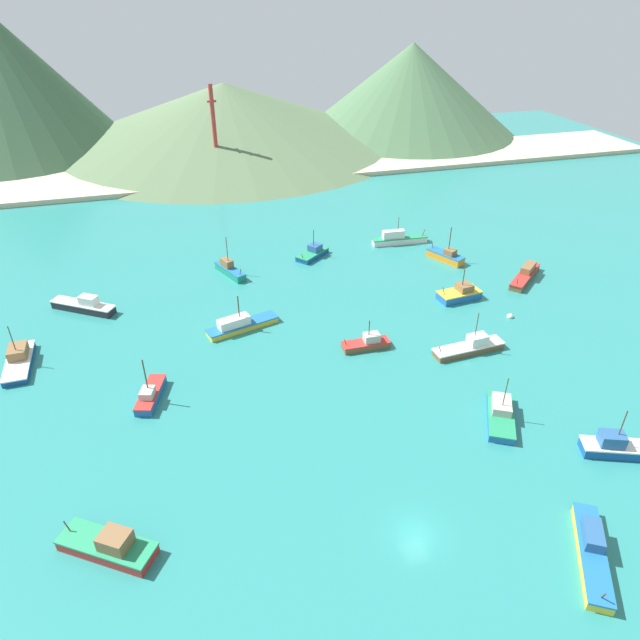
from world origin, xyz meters
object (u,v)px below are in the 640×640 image
(fishing_boat_7, at_px, (446,256))
(fishing_boat_12, at_px, (19,360))
(fishing_boat_0, at_px, (240,324))
(fishing_boat_8, at_px, (84,306))
(buoy_1, at_px, (510,316))
(fishing_boat_11, at_px, (150,394))
(fishing_boat_9, at_px, (526,275))
(fishing_boat_3, at_px, (367,343))
(fishing_boat_5, at_px, (616,447))
(fishing_boat_6, at_px, (470,347))
(fishing_boat_4, at_px, (398,239))
(fishing_boat_14, at_px, (460,294))
(radio_tower, at_px, (214,130))
(fishing_boat_15, at_px, (592,551))
(fishing_boat_2, at_px, (501,414))
(fishing_boat_13, at_px, (313,253))
(fishing_boat_10, at_px, (230,270))
(fishing_boat_1, at_px, (109,545))

(fishing_boat_7, relative_size, fishing_boat_12, 0.78)
(fishing_boat_7, bearing_deg, fishing_boat_0, -161.77)
(fishing_boat_8, bearing_deg, buoy_1, -17.44)
(fishing_boat_11, bearing_deg, fishing_boat_9, 14.04)
(fishing_boat_7, distance_m, buoy_1, 21.53)
(fishing_boat_3, relative_size, fishing_boat_5, 0.84)
(fishing_boat_0, height_order, fishing_boat_8, fishing_boat_0)
(fishing_boat_6, distance_m, fishing_boat_8, 60.08)
(fishing_boat_6, bearing_deg, fishing_boat_3, 160.64)
(fishing_boat_4, relative_size, fishing_boat_9, 1.15)
(fishing_boat_3, xyz_separation_m, fishing_boat_6, (13.84, -4.86, 0.02))
(fishing_boat_0, bearing_deg, fishing_boat_12, -178.52)
(fishing_boat_14, bearing_deg, fishing_boat_12, -179.70)
(fishing_boat_7, relative_size, radio_tower, 0.33)
(radio_tower, bearing_deg, fishing_boat_14, -68.88)
(fishing_boat_15, bearing_deg, fishing_boat_2, 83.88)
(fishing_boat_12, bearing_deg, fishing_boat_9, 2.50)
(fishing_boat_4, distance_m, fishing_boat_6, 38.15)
(fishing_boat_15, bearing_deg, fishing_boat_3, 102.40)
(fishing_boat_0, relative_size, fishing_boat_12, 1.18)
(fishing_boat_2, bearing_deg, fishing_boat_15, -96.12)
(fishing_boat_8, bearing_deg, fishing_boat_9, -7.25)
(fishing_boat_2, relative_size, fishing_boat_6, 0.82)
(fishing_boat_11, xyz_separation_m, fishing_boat_14, (49.94, 12.90, 0.16))
(fishing_boat_9, distance_m, buoy_1, 14.53)
(fishing_boat_8, relative_size, fishing_boat_14, 1.40)
(fishing_boat_6, bearing_deg, fishing_boat_13, 110.03)
(fishing_boat_2, distance_m, fishing_boat_3, 21.43)
(fishing_boat_4, height_order, fishing_boat_11, fishing_boat_11)
(fishing_boat_11, bearing_deg, fishing_boat_5, -25.51)
(fishing_boat_2, height_order, fishing_boat_10, fishing_boat_10)
(fishing_boat_10, xyz_separation_m, buoy_1, (40.28, -26.80, -0.76))
(fishing_boat_10, bearing_deg, fishing_boat_7, -7.54)
(fishing_boat_15, bearing_deg, fishing_boat_13, 96.41)
(fishing_boat_5, height_order, fishing_boat_11, fishing_boat_11)
(fishing_boat_9, distance_m, fishing_boat_10, 52.46)
(fishing_boat_4, bearing_deg, fishing_boat_0, -146.70)
(fishing_boat_5, bearing_deg, radio_tower, 104.74)
(fishing_boat_2, height_order, radio_tower, radio_tower)
(fishing_boat_10, height_order, fishing_boat_13, fishing_boat_10)
(fishing_boat_10, height_order, fishing_boat_15, fishing_boat_10)
(fishing_boat_6, distance_m, fishing_boat_14, 15.42)
(fishing_boat_14, height_order, buoy_1, fishing_boat_14)
(fishing_boat_2, relative_size, fishing_boat_10, 1.11)
(fishing_boat_0, distance_m, fishing_boat_10, 18.79)
(fishing_boat_1, relative_size, fishing_boat_14, 1.28)
(fishing_boat_3, bearing_deg, fishing_boat_10, 118.89)
(fishing_boat_10, bearing_deg, buoy_1, -33.64)
(fishing_boat_5, bearing_deg, fishing_boat_2, 137.47)
(fishing_boat_4, bearing_deg, fishing_boat_7, -59.58)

